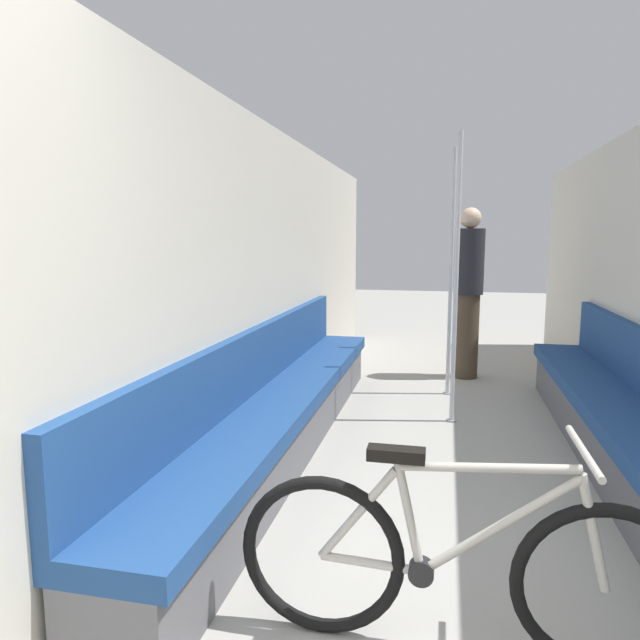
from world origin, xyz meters
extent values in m
cube|color=beige|center=(-1.35, 2.92, 1.13)|extent=(0.10, 9.04, 2.26)
cube|color=#5B5B60|center=(-1.06, 2.91, 0.17)|extent=(0.40, 4.28, 0.34)
cube|color=navy|center=(-1.06, 2.91, 0.39)|extent=(0.47, 4.28, 0.10)
cube|color=navy|center=(-1.27, 2.91, 0.65)|extent=(0.07, 4.28, 0.42)
cube|color=#5B5B60|center=(1.06, 2.91, 0.17)|extent=(0.40, 4.28, 0.34)
cube|color=navy|center=(1.06, 2.91, 0.39)|extent=(0.47, 4.28, 0.10)
torus|color=black|center=(-0.44, 1.21, 0.30)|extent=(0.61, 0.05, 0.61)
torus|color=black|center=(0.52, 1.21, 0.30)|extent=(0.61, 0.05, 0.61)
cylinder|color=#B7B2A8|center=(-0.26, 1.21, 0.30)|extent=(0.36, 0.03, 0.05)
cylinder|color=#B7B2A8|center=(-0.31, 1.21, 0.48)|extent=(0.29, 0.03, 0.37)
cylinder|color=#B7B2A8|center=(-0.13, 1.21, 0.50)|extent=(0.13, 0.03, 0.43)
cylinder|color=#B7B2A8|center=(0.17, 1.21, 0.49)|extent=(0.52, 0.03, 0.42)
cylinder|color=#B7B2A8|center=(0.12, 1.21, 0.69)|extent=(0.60, 0.03, 0.07)
cylinder|color=#B7B2A8|center=(0.47, 1.21, 0.50)|extent=(0.13, 0.03, 0.40)
cylinder|color=black|center=(-0.08, 1.21, 0.29)|extent=(0.09, 0.06, 0.09)
cube|color=black|center=(-0.18, 1.21, 0.72)|extent=(0.20, 0.07, 0.04)
cylinder|color=#B7B2A8|center=(0.42, 1.21, 0.78)|extent=(0.02, 0.46, 0.02)
cylinder|color=gray|center=(0.05, 3.83, 0.01)|extent=(0.08, 0.08, 0.01)
cylinder|color=silver|center=(0.05, 3.83, 1.12)|extent=(0.04, 0.04, 2.24)
cylinder|color=gray|center=(0.02, 4.64, 0.01)|extent=(0.08, 0.08, 0.01)
cylinder|color=silver|center=(0.02, 4.64, 1.12)|extent=(0.04, 0.04, 2.24)
cylinder|color=#473828|center=(0.20, 5.34, 0.44)|extent=(0.25, 0.25, 0.88)
cylinder|color=#232328|center=(0.20, 5.34, 1.21)|extent=(0.30, 0.30, 0.67)
sphere|color=beige|center=(0.20, 5.34, 1.65)|extent=(0.21, 0.21, 0.21)
camera|label=1|loc=(-0.03, -0.68, 1.46)|focal=32.00mm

